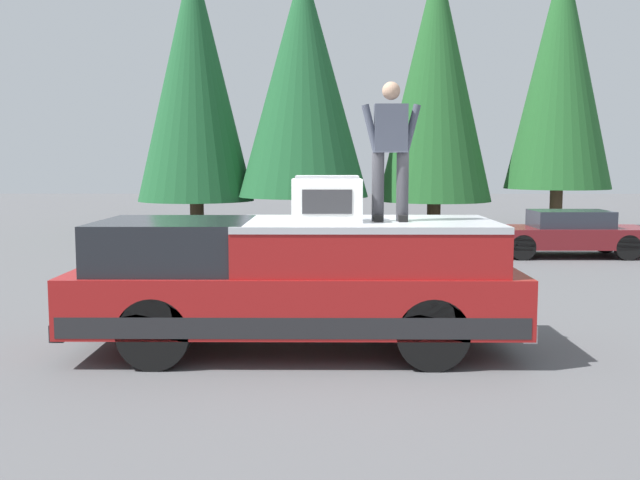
% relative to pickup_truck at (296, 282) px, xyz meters
% --- Properties ---
extents(ground_plane, '(90.00, 90.00, 0.00)m').
position_rel_pickup_truck_xyz_m(ground_plane, '(0.11, -0.48, -0.87)').
color(ground_plane, '#565659').
extents(pickup_truck, '(2.01, 5.54, 1.65)m').
position_rel_pickup_truck_xyz_m(pickup_truck, '(0.00, 0.00, 0.00)').
color(pickup_truck, maroon).
rests_on(pickup_truck, ground).
extents(compressor_unit, '(0.65, 0.84, 0.56)m').
position_rel_pickup_truck_xyz_m(compressor_unit, '(-0.17, -0.38, 1.05)').
color(compressor_unit, white).
rests_on(compressor_unit, pickup_truck).
extents(person_on_truck_bed, '(0.29, 0.72, 1.69)m').
position_rel_pickup_truck_xyz_m(person_on_truck_bed, '(-0.11, -1.16, 1.68)').
color(person_on_truck_bed, '#333338').
rests_on(person_on_truck_bed, pickup_truck).
extents(parked_car_maroon, '(1.64, 4.10, 1.16)m').
position_rel_pickup_truck_xyz_m(parked_car_maroon, '(9.22, -6.44, -0.29)').
color(parked_car_maroon, maroon).
rests_on(parked_car_maroon, ground).
extents(conifer_far_left, '(3.58, 3.58, 9.50)m').
position_rel_pickup_truck_xyz_m(conifer_far_left, '(16.14, -8.34, 4.59)').
color(conifer_far_left, '#4C3826').
rests_on(conifer_far_left, ground).
extents(conifer_left, '(3.90, 3.90, 9.35)m').
position_rel_pickup_truck_xyz_m(conifer_left, '(16.21, -4.13, 4.30)').
color(conifer_left, '#4C3826').
rests_on(conifer_left, ground).
extents(conifer_center_left, '(4.32, 4.32, 8.85)m').
position_rel_pickup_truck_xyz_m(conifer_center_left, '(15.35, 0.36, 4.15)').
color(conifer_center_left, '#4C3826').
rests_on(conifer_center_left, ground).
extents(conifer_center_right, '(3.97, 3.97, 9.39)m').
position_rel_pickup_truck_xyz_m(conifer_center_right, '(16.11, 4.08, 4.33)').
color(conifer_center_right, '#4C3826').
rests_on(conifer_center_right, ground).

